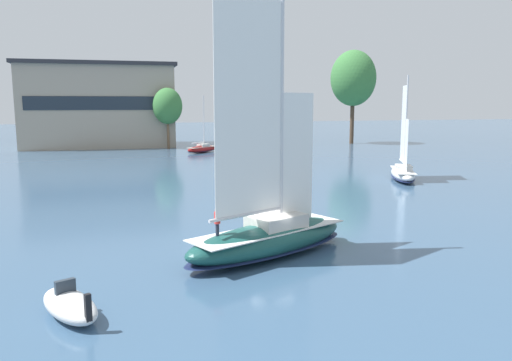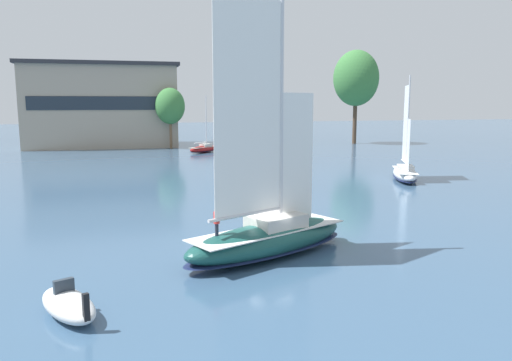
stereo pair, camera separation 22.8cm
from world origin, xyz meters
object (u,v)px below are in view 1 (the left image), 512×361
at_px(sailboat_moored_mid_channel, 403,172).
at_px(tree_shore_center, 353,78).
at_px(sailboat_main, 269,235).
at_px(sailboat_moored_near_marina, 202,149).
at_px(tree_shore_left, 167,106).
at_px(motor_tender, 70,305).

bearing_deg(sailboat_moored_mid_channel, tree_shore_center, 70.68).
bearing_deg(sailboat_main, sailboat_moored_near_marina, 84.67).
distance_m(tree_shore_left, sailboat_moored_near_marina, 13.16).
bearing_deg(sailboat_moored_near_marina, sailboat_moored_mid_channel, -65.27).
relative_size(tree_shore_center, sailboat_moored_near_marina, 1.98).
bearing_deg(motor_tender, sailboat_main, 29.67).
bearing_deg(sailboat_moored_near_marina, motor_tender, -103.53).
bearing_deg(sailboat_moored_mid_channel, sailboat_moored_near_marina, 114.73).
relative_size(tree_shore_center, sailboat_main, 1.25).
distance_m(sailboat_moored_mid_channel, motor_tender, 45.45).
height_order(tree_shore_left, sailboat_main, sailboat_main).
xyz_separation_m(sailboat_main, motor_tender, (-10.63, -6.06, -0.72)).
distance_m(tree_shore_left, sailboat_main, 72.09).
relative_size(tree_shore_left, sailboat_moored_near_marina, 1.16).
height_order(tree_shore_center, sailboat_main, tree_shore_center).
distance_m(tree_shore_left, motor_tender, 79.00).
bearing_deg(tree_shore_left, tree_shore_center, 2.51).
distance_m(tree_shore_center, sailboat_moored_near_marina, 39.17).
bearing_deg(tree_shore_left, sailboat_main, -90.51).
bearing_deg(tree_shore_center, sailboat_main, -119.07).
xyz_separation_m(tree_shore_center, sailboat_moored_near_marina, (-35.05, -11.18, -13.45)).
bearing_deg(tree_shore_left, motor_tender, -98.24).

